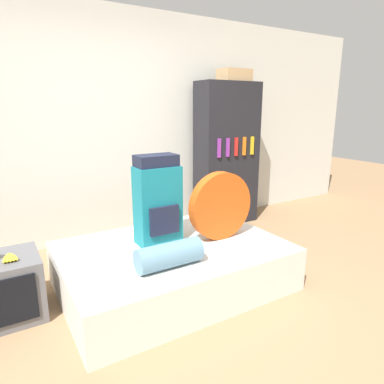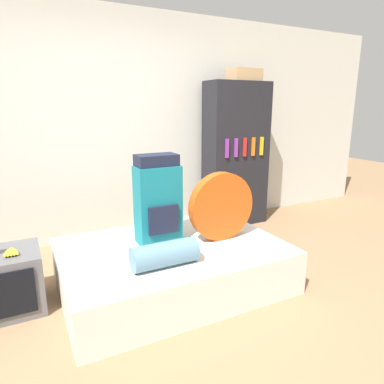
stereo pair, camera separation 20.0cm
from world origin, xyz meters
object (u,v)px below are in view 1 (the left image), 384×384
Objects in this scene: tent_bag at (220,206)px; cardboard_box at (234,75)px; backpack at (158,201)px; sleeping_roll at (169,255)px; bookshelf at (227,155)px.

cardboard_box is at bearing 48.90° from tent_bag.
backpack is at bearing 159.03° from tent_bag.
cardboard_box is (1.57, 1.01, 1.16)m from backpack.
tent_bag reaches higher than sleeping_roll.
bookshelf is at bearing 51.43° from tent_bag.
sleeping_roll is 0.27× the size of bookshelf.
tent_bag is 1.21× the size of sleeping_roll.
tent_bag is at bearing 22.69° from sleeping_roll.
bookshelf is (1.62, 1.49, 0.45)m from sleeping_roll.
cardboard_box reaches higher than sleeping_roll.
tent_bag is 2.02m from cardboard_box.
backpack is 1.27× the size of tent_bag.
cardboard_box is at bearing 32.71° from backpack.
tent_bag is 1.56× the size of cardboard_box.
bookshelf is 0.99m from cardboard_box.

